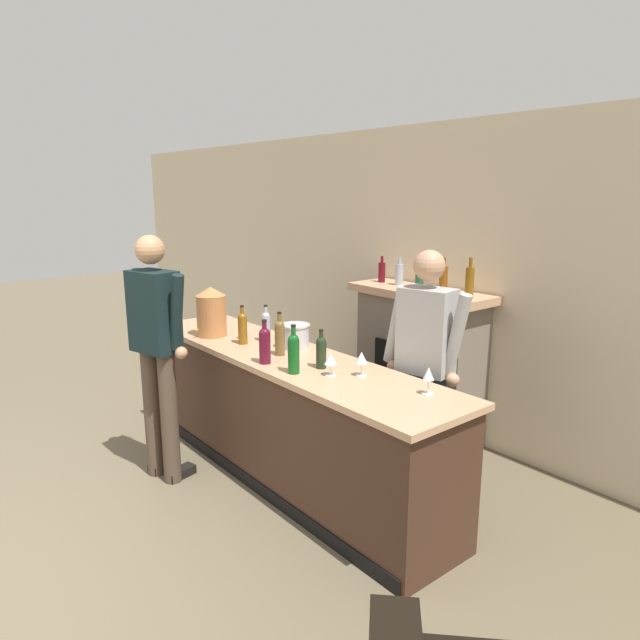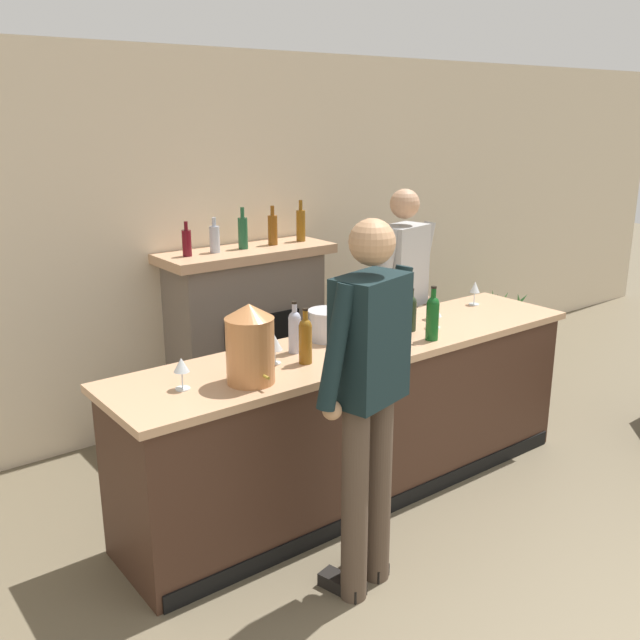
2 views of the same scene
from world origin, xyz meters
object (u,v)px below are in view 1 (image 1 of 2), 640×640
(ice_bucket_steel, at_px, (295,336))
(wine_glass_front_left, at_px, (361,359))
(wine_glass_back_row, at_px, (207,313))
(wine_bottle_cabernet_heavy, at_px, (243,327))
(wine_bottle_merlot_tall, at_px, (266,325))
(wine_glass_mid_counter, at_px, (331,360))
(wine_glass_front_right, at_px, (428,375))
(wine_bottle_riesling_slim, at_px, (321,351))
(wine_bottle_chardonnay_pale, at_px, (294,352))
(fireplace_stone, at_px, (419,361))
(wine_bottle_port_short, at_px, (265,344))
(person_customer, at_px, (157,347))
(person_bartender, at_px, (425,366))
(copper_dispenser, at_px, (211,311))
(wine_glass_near_bucket, at_px, (244,325))
(wine_bottle_burgundy_dark, at_px, (280,336))

(ice_bucket_steel, distance_m, wine_glass_front_left, 0.83)
(wine_glass_back_row, bearing_deg, wine_bottle_cabernet_heavy, -5.15)
(wine_bottle_merlot_tall, height_order, wine_bottle_cabernet_heavy, wine_bottle_cabernet_heavy)
(ice_bucket_steel, bearing_deg, wine_glass_mid_counter, -18.01)
(wine_glass_front_right, bearing_deg, wine_bottle_riesling_slim, -167.99)
(wine_bottle_cabernet_heavy, height_order, wine_bottle_chardonnay_pale, wine_bottle_chardonnay_pale)
(wine_bottle_cabernet_heavy, relative_size, wine_bottle_chardonnay_pale, 0.94)
(fireplace_stone, xyz_separation_m, wine_bottle_port_short, (0.00, -1.65, 0.44))
(person_customer, xyz_separation_m, wine_bottle_chardonnay_pale, (0.98, 0.53, 0.09))
(fireplace_stone, relative_size, wine_glass_front_right, 9.79)
(wine_bottle_port_short, bearing_deg, person_customer, -142.87)
(wine_bottle_riesling_slim, bearing_deg, person_bartender, 50.27)
(fireplace_stone, height_order, person_customer, person_customer)
(person_customer, bearing_deg, copper_dispenser, 113.87)
(wine_bottle_port_short, relative_size, wine_glass_front_left, 1.92)
(wine_glass_near_bucket, height_order, wine_glass_back_row, same)
(wine_bottle_burgundy_dark, height_order, wine_glass_near_bucket, wine_bottle_burgundy_dark)
(ice_bucket_steel, bearing_deg, wine_glass_front_right, -0.08)
(wine_glass_mid_counter, bearing_deg, wine_bottle_port_short, -159.82)
(copper_dispenser, distance_m, wine_bottle_chardonnay_pale, 1.25)
(wine_bottle_riesling_slim, bearing_deg, wine_glass_front_right, 12.01)
(wine_bottle_burgundy_dark, relative_size, wine_bottle_cabernet_heavy, 1.05)
(wine_bottle_riesling_slim, relative_size, wine_glass_near_bucket, 1.65)
(copper_dispenser, bearing_deg, wine_bottle_cabernet_heavy, 8.84)
(person_bartender, distance_m, wine_glass_near_bucket, 1.57)
(wine_glass_near_bucket, bearing_deg, copper_dispenser, -148.36)
(ice_bucket_steel, distance_m, wine_bottle_riesling_slim, 0.56)
(wine_bottle_port_short, xyz_separation_m, wine_glass_back_row, (-1.26, 0.22, -0.02))
(wine_bottle_cabernet_heavy, relative_size, wine_glass_back_row, 1.89)
(wine_bottle_riesling_slim, bearing_deg, wine_bottle_cabernet_heavy, -174.68)
(copper_dispenser, bearing_deg, fireplace_stone, 58.99)
(wine_bottle_riesling_slim, xyz_separation_m, wine_glass_back_row, (-1.59, -0.02, -0.00))
(wine_bottle_riesling_slim, distance_m, wine_glass_front_left, 0.31)
(wine_bottle_merlot_tall, bearing_deg, wine_bottle_port_short, -34.68)
(wine_bottle_port_short, bearing_deg, wine_bottle_chardonnay_pale, 4.50)
(wine_bottle_port_short, bearing_deg, wine_bottle_burgundy_dark, 116.89)
(wine_glass_mid_counter, bearing_deg, wine_bottle_cabernet_heavy, -178.44)
(wine_bottle_merlot_tall, bearing_deg, wine_glass_mid_counter, -8.89)
(ice_bucket_steel, xyz_separation_m, wine_glass_near_bucket, (-0.49, -0.16, 0.02))
(wine_glass_front_left, bearing_deg, fireplace_stone, 115.86)
(wine_glass_back_row, bearing_deg, wine_bottle_burgundy_dark, -0.98)
(wine_bottle_burgundy_dark, height_order, wine_bottle_chardonnay_pale, wine_bottle_chardonnay_pale)
(fireplace_stone, bearing_deg, wine_bottle_chardonnay_pale, -79.16)
(copper_dispenser, xyz_separation_m, wine_bottle_chardonnay_pale, (1.24, -0.07, -0.06))
(ice_bucket_steel, relative_size, wine_bottle_cabernet_heavy, 0.75)
(copper_dispenser, bearing_deg, wine_glass_front_right, 8.59)
(ice_bucket_steel, relative_size, wine_bottle_chardonnay_pale, 0.71)
(wine_glass_front_left, height_order, wine_glass_front_right, wine_glass_front_right)
(person_bartender, relative_size, wine_glass_near_bucket, 10.85)
(wine_glass_mid_counter, bearing_deg, person_bartender, 64.15)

